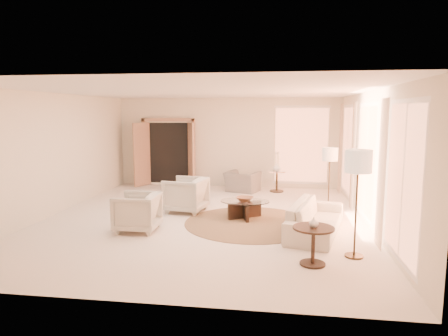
# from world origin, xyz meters

# --- Properties ---
(room) EXTENTS (7.04, 8.04, 2.83)m
(room) POSITION_xyz_m (0.00, 0.00, 1.40)
(room) COLOR white
(room) RESTS_ON ground
(windows_right) EXTENTS (0.10, 6.40, 2.40)m
(windows_right) POSITION_xyz_m (3.45, 0.10, 1.35)
(windows_right) COLOR #FF9666
(windows_right) RESTS_ON room
(window_back_corner) EXTENTS (1.70, 0.10, 2.40)m
(window_back_corner) POSITION_xyz_m (2.30, 3.95, 1.35)
(window_back_corner) COLOR #FF9666
(window_back_corner) RESTS_ON room
(curtains_right) EXTENTS (0.06, 5.20, 2.60)m
(curtains_right) POSITION_xyz_m (3.40, 1.00, 1.30)
(curtains_right) COLOR beige
(curtains_right) RESTS_ON room
(french_doors) EXTENTS (1.95, 0.66, 2.16)m
(french_doors) POSITION_xyz_m (-1.90, 3.82, 1.07)
(french_doors) COLOR #AA7D5F
(french_doors) RESTS_ON room
(area_rug) EXTENTS (2.88, 2.88, 0.01)m
(area_rug) POSITION_xyz_m (1.07, -0.19, 0.01)
(area_rug) COLOR #47301E
(area_rug) RESTS_ON room
(sofa) EXTENTS (1.32, 2.26, 0.62)m
(sofa) POSITION_xyz_m (2.37, -0.75, 0.31)
(sofa) COLOR beige
(sofa) RESTS_ON room
(armchair_left) EXTENTS (0.96, 1.01, 0.90)m
(armchair_left) POSITION_xyz_m (-0.54, 0.59, 0.45)
(armchair_left) COLOR beige
(armchair_left) RESTS_ON room
(armchair_right) EXTENTS (0.78, 0.83, 0.84)m
(armchair_right) POSITION_xyz_m (-1.15, -1.05, 0.42)
(armchair_right) COLOR beige
(armchair_right) RESTS_ON room
(accent_chair) EXTENTS (1.07, 0.87, 0.81)m
(accent_chair) POSITION_xyz_m (0.56, 3.21, 0.40)
(accent_chair) COLOR gray
(accent_chair) RESTS_ON room
(coffee_table) EXTENTS (1.41, 1.41, 0.40)m
(coffee_table) POSITION_xyz_m (0.90, 0.18, 0.25)
(coffee_table) COLOR black
(coffee_table) RESTS_ON room
(end_table) EXTENTS (0.64, 0.64, 0.61)m
(end_table) POSITION_xyz_m (2.20, -2.40, 0.41)
(end_table) COLOR black
(end_table) RESTS_ON room
(side_table) EXTENTS (0.53, 0.53, 0.62)m
(side_table) POSITION_xyz_m (1.57, 3.34, 0.38)
(side_table) COLOR #2F2518
(side_table) RESTS_ON room
(floor_lamp_near) EXTENTS (0.37, 0.37, 1.53)m
(floor_lamp_near) POSITION_xyz_m (2.84, 1.21, 1.30)
(floor_lamp_near) COLOR #2F2518
(floor_lamp_near) RESTS_ON room
(floor_lamp_far) EXTENTS (0.43, 0.43, 1.77)m
(floor_lamp_far) POSITION_xyz_m (2.90, -1.97, 1.51)
(floor_lamp_far) COLOR #2F2518
(floor_lamp_far) RESTS_ON room
(bowl) EXTENTS (0.45, 0.45, 0.09)m
(bowl) POSITION_xyz_m (0.90, 0.18, 0.45)
(bowl) COLOR brown
(bowl) RESTS_ON coffee_table
(end_vase) EXTENTS (0.20, 0.20, 0.16)m
(end_vase) POSITION_xyz_m (2.20, -2.40, 0.68)
(end_vase) COLOR white
(end_vase) RESTS_ON end_table
(side_vase) EXTENTS (0.29, 0.29, 0.24)m
(side_vase) POSITION_xyz_m (1.57, 3.34, 0.74)
(side_vase) COLOR white
(side_vase) RESTS_ON side_table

